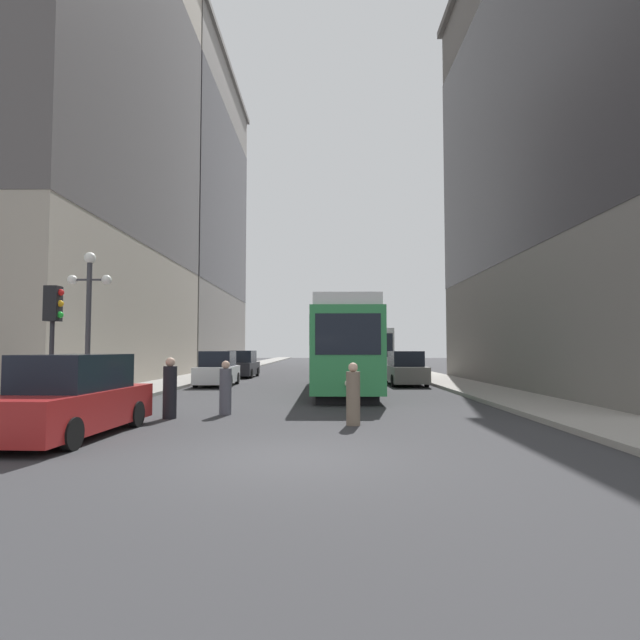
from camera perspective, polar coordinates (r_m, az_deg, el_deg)
name	(u,v)px	position (r m, az deg, el deg)	size (l,w,h in m)	color
ground_plane	(290,458)	(9.46, -3.40, -15.09)	(200.00, 200.00, 0.00)	#303033
sidewalk_left	(237,368)	(49.98, -9.20, -5.32)	(2.86, 120.00, 0.15)	gray
sidewalk_right	(398,368)	(49.79, 8.69, -5.33)	(2.86, 120.00, 0.15)	gray
streetcar	(343,346)	(24.25, 2.53, -2.85)	(2.77, 14.21, 3.89)	black
transit_bus	(372,349)	(42.82, 5.76, -3.20)	(2.90, 11.41, 3.45)	black
parked_car_left_near	(218,370)	(27.65, -11.31, -5.44)	(1.98, 4.29, 1.82)	black
parked_car_left_mid	(72,398)	(12.77, -25.84, -7.85)	(2.08, 4.88, 1.82)	black
parked_car_right_far	(405,369)	(28.11, 9.45, -5.42)	(1.91, 4.78, 1.82)	black
parked_car_left_far	(242,365)	(35.58, -8.66, -4.96)	(1.99, 4.28, 1.82)	black
pedestrian_crossing_near	(170,390)	(15.08, -16.35, -7.48)	(0.38, 0.38, 1.70)	black
pedestrian_crossing_far	(225,389)	(15.58, -10.46, -7.60)	(0.36, 0.36, 1.59)	#4C4C56
pedestrian_on_sidewalk	(353,396)	(13.25, 3.71, -8.43)	(0.36, 0.36, 1.59)	#6B5B4C
traffic_light_near_left	(53,316)	(15.54, -27.53, 0.40)	(0.47, 0.36, 3.49)	#232328
lamp_post_left_near	(89,303)	(17.93, -24.31, 1.72)	(1.41, 0.36, 4.89)	#333338
fire_hydrant	(24,405)	(15.08, -30.07, -8.20)	(0.26, 0.26, 0.75)	red
building_left_corner	(45,105)	(35.71, -28.22, 20.35)	(13.17, 22.07, 31.03)	#A89E8E
building_left_midblock	(167,211)	(55.84, -16.64, 11.48)	(13.20, 24.23, 31.00)	gray
building_right_corner	(623,126)	(30.63, 30.63, 18.07)	(12.80, 22.99, 24.93)	slate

